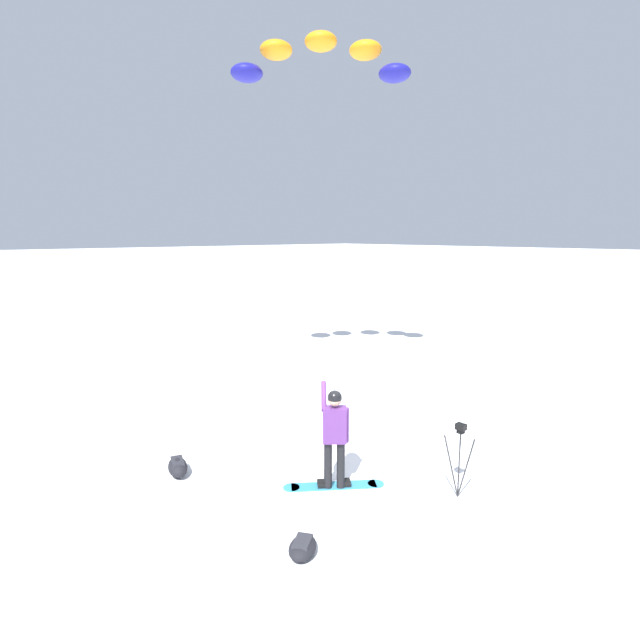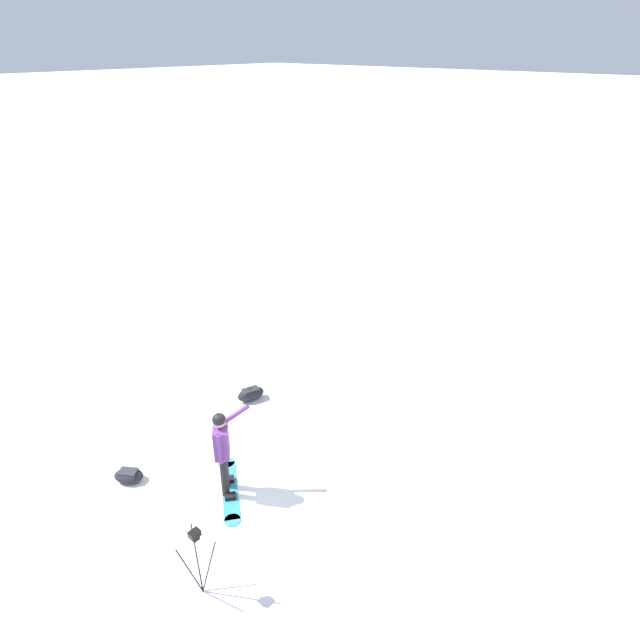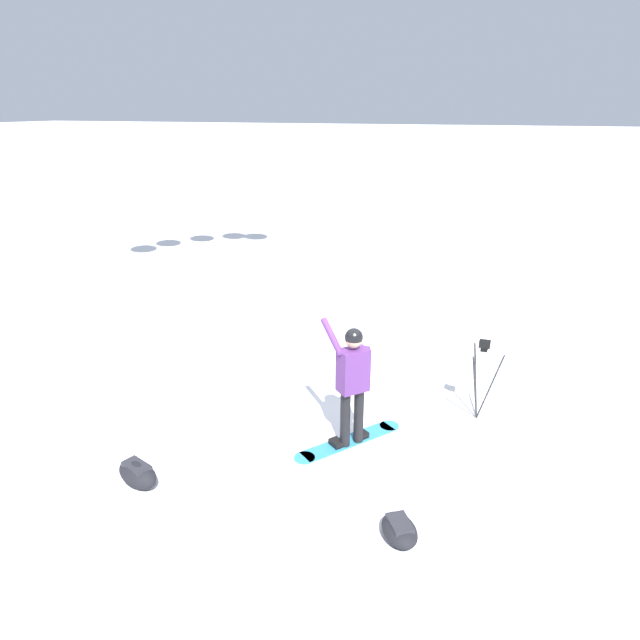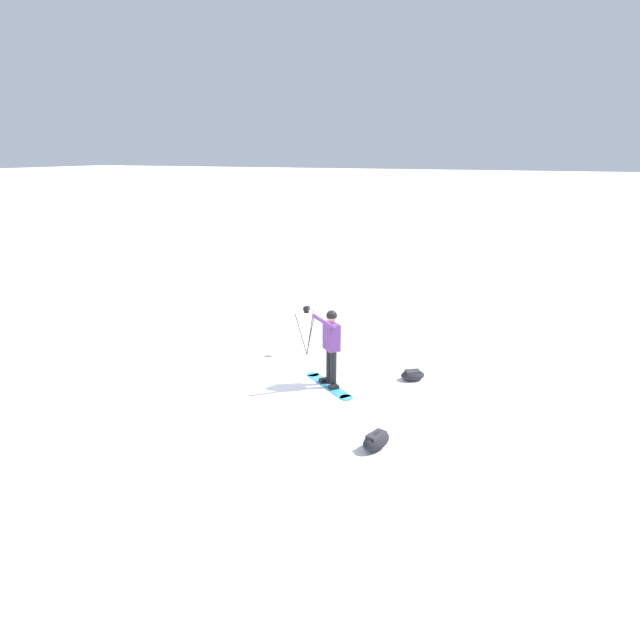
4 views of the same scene
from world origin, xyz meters
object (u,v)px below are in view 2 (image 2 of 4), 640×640
at_px(gear_bag_large, 129,475).
at_px(gear_bag_small, 251,394).
at_px(snowboarder, 222,445).
at_px(snowboard, 230,489).
at_px(camera_tripod, 196,549).

relative_size(gear_bag_large, gear_bag_small, 0.93).
relative_size(snowboarder, snowboard, 1.21).
bearing_deg(camera_tripod, gear_bag_large, -10.81).
bearing_deg(camera_tripod, snowboard, -51.84).
bearing_deg(snowboarder, snowboard, -126.91).
xyz_separation_m(snowboard, gear_bag_small, (1.83, -2.22, 0.14)).
distance_m(snowboard, camera_tripod, 2.29).
height_order(snowboarder, gear_bag_large, snowboarder).
distance_m(gear_bag_large, camera_tripod, 3.10).
height_order(snowboarder, snowboard, snowboarder).
bearing_deg(gear_bag_small, gear_bag_large, 93.27).
distance_m(snowboard, gear_bag_large, 1.97).
bearing_deg(gear_bag_large, gear_bag_small, -86.73).
height_order(snowboard, gear_bag_large, gear_bag_large).
xyz_separation_m(snowboard, gear_bag_large, (1.64, 1.09, 0.10)).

